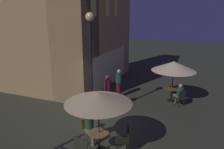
# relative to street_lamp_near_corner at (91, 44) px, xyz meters

# --- Properties ---
(ground_plane) EXTENTS (60.00, 60.00, 0.00)m
(ground_plane) POSITION_rel_street_lamp_near_corner_xyz_m (-0.34, -0.16, -3.34)
(ground_plane) COLOR #353729
(cafe_building) EXTENTS (7.52, 6.32, 7.18)m
(cafe_building) POSITION_rel_street_lamp_near_corner_xyz_m (3.47, 2.85, 0.24)
(cafe_building) COLOR tan
(cafe_building) RESTS_ON ground
(street_lamp_near_corner) EXTENTS (0.36, 0.36, 4.60)m
(street_lamp_near_corner) POSITION_rel_street_lamp_near_corner_xyz_m (0.00, 0.00, 0.00)
(street_lamp_near_corner) COLOR black
(street_lamp_near_corner) RESTS_ON ground
(cafe_table_0) EXTENTS (0.67, 0.67, 0.77)m
(cafe_table_0) POSITION_rel_street_lamp_near_corner_xyz_m (-2.10, -1.29, -2.81)
(cafe_table_0) COLOR black
(cafe_table_0) RESTS_ON ground
(cafe_table_1) EXTENTS (0.77, 0.77, 0.73)m
(cafe_table_1) POSITION_rel_street_lamp_near_corner_xyz_m (3.34, -3.05, -2.80)
(cafe_table_1) COLOR black
(cafe_table_1) RESTS_ON ground
(patio_umbrella_0) EXTENTS (2.16, 2.16, 2.18)m
(patio_umbrella_0) POSITION_rel_street_lamp_near_corner_xyz_m (-2.10, -1.29, -1.35)
(patio_umbrella_0) COLOR black
(patio_umbrella_0) RESTS_ON ground
(patio_umbrella_1) EXTENTS (2.28, 2.28, 2.18)m
(patio_umbrella_1) POSITION_rel_street_lamp_near_corner_xyz_m (3.34, -3.05, -1.41)
(patio_umbrella_1) COLOR black
(patio_umbrella_1) RESTS_ON ground
(cafe_chair_0) EXTENTS (0.56, 0.56, 0.99)m
(cafe_chair_0) POSITION_rel_street_lamp_near_corner_xyz_m (-1.79, -2.10, -2.75)
(cafe_chair_0) COLOR black
(cafe_chair_0) RESTS_ON ground
(cafe_chair_1) EXTENTS (0.60, 0.60, 0.85)m
(cafe_chair_1) POSITION_rel_street_lamp_near_corner_xyz_m (-1.57, -0.61, -2.82)
(cafe_chair_1) COLOR brown
(cafe_chair_1) RESTS_ON ground
(cafe_chair_2) EXTENTS (0.58, 0.58, 0.88)m
(cafe_chair_2) POSITION_rel_street_lamp_near_corner_xyz_m (2.75, -3.55, -2.81)
(cafe_chair_2) COLOR black
(cafe_chair_2) RESTS_ON ground
(patron_seated_0) EXTENTS (0.47, 0.50, 1.20)m
(patron_seated_0) POSITION_rel_street_lamp_near_corner_xyz_m (-1.66, -0.73, -2.66)
(patron_seated_0) COLOR #74725B
(patron_seated_0) RESTS_ON ground
(patron_seated_1) EXTENTS (0.52, 0.51, 1.17)m
(patron_seated_1) POSITION_rel_street_lamp_near_corner_xyz_m (2.86, -3.46, -2.67)
(patron_seated_1) COLOR slate
(patron_seated_1) RESTS_ON ground
(patron_standing_2) EXTENTS (0.37, 0.37, 1.61)m
(patron_standing_2) POSITION_rel_street_lamp_near_corner_xyz_m (2.84, -0.23, -2.54)
(patron_standing_2) COLOR #42131D
(patron_standing_2) RESTS_ON ground
(patron_standing_3) EXTENTS (0.36, 0.36, 1.79)m
(patron_standing_3) POSITION_rel_street_lamp_near_corner_xyz_m (0.97, -0.33, -2.44)
(patron_standing_3) COLOR #4C1314
(patron_standing_3) RESTS_ON ground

